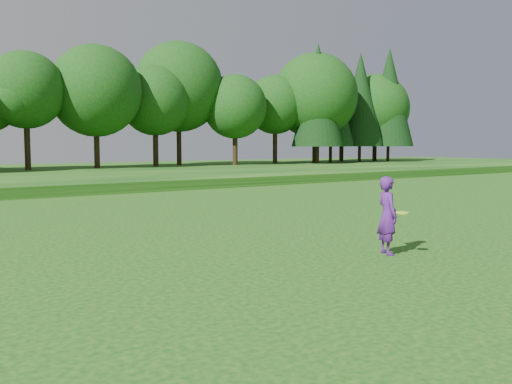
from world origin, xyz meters
TOP-DOWN VIEW (x-y plane):
  - ground at (0.00, 0.00)m, footprint 140.00×140.00m
  - berm at (0.00, 34.00)m, footprint 130.00×30.00m
  - walking_path at (0.00, 20.00)m, footprint 130.00×1.60m
  - woman at (0.08, -0.63)m, footprint 0.68×1.04m

SIDE VIEW (x-z plane):
  - ground at x=0.00m, z-range 0.00..0.00m
  - walking_path at x=0.00m, z-range 0.00..0.04m
  - berm at x=0.00m, z-range 0.00..0.60m
  - woman at x=0.08m, z-range 0.00..1.90m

